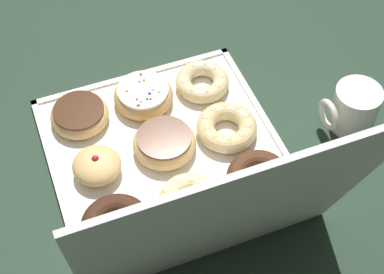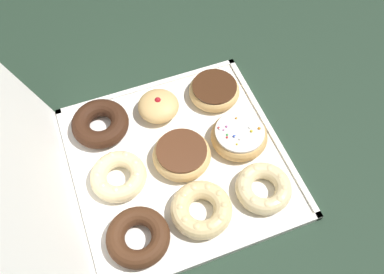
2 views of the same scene
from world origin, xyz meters
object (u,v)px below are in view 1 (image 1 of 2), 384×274
object	(u,v)px
chocolate_frosted_donut_2	(79,115)
coffee_mug	(353,107)
sprinkle_donut_1	(144,95)
chocolate_cake_ring_donut_8	(116,226)
cruller_donut_3	(226,127)
donut_box	(166,153)
chocolate_cake_ring_donut_6	(259,178)
jelly_filled_donut_5	(96,164)
cruller_donut_0	(202,81)
cruller_donut_7	(188,201)
chocolate_frosted_donut_4	(166,142)

from	to	relation	value
chocolate_frosted_donut_2	coffee_mug	size ratio (longest dim) A/B	1.04
sprinkle_donut_1	chocolate_cake_ring_donut_8	size ratio (longest dim) A/B	0.98
cruller_donut_3	coffee_mug	xyz separation A→B (m)	(-0.24, 0.06, 0.02)
cruller_donut_3	sprinkle_donut_1	bearing A→B (deg)	-47.08
donut_box	chocolate_cake_ring_donut_6	world-z (taller)	chocolate_cake_ring_donut_6
jelly_filled_donut_5	coffee_mug	bearing A→B (deg)	173.13
cruller_donut_0	chocolate_cake_ring_donut_6	distance (m)	0.26
cruller_donut_7	chocolate_cake_ring_donut_8	xyz separation A→B (m)	(0.13, 0.00, 0.00)
cruller_donut_0	chocolate_cake_ring_donut_8	world-z (taller)	chocolate_cake_ring_donut_8
chocolate_cake_ring_donut_8	cruller_donut_3	bearing A→B (deg)	-153.09
chocolate_cake_ring_donut_8	donut_box	bearing A→B (deg)	-135.88
chocolate_frosted_donut_4	chocolate_cake_ring_donut_6	size ratio (longest dim) A/B	1.01
donut_box	chocolate_cake_ring_donut_6	distance (m)	0.19
cruller_donut_0	chocolate_frosted_donut_2	size ratio (longest dim) A/B	0.97
cruller_donut_3	jelly_filled_donut_5	xyz separation A→B (m)	(0.26, -0.00, 0.00)
jelly_filled_donut_5	cruller_donut_0	bearing A→B (deg)	-153.86
sprinkle_donut_1	coffee_mug	size ratio (longest dim) A/B	1.09
jelly_filled_donut_5	chocolate_cake_ring_donut_6	distance (m)	0.30
sprinkle_donut_1	donut_box	bearing A→B (deg)	89.50
cruller_donut_3	chocolate_cake_ring_donut_6	world-z (taller)	cruller_donut_3
chocolate_cake_ring_donut_8	coffee_mug	bearing A→B (deg)	-171.63
chocolate_frosted_donut_2	chocolate_cake_ring_donut_8	world-z (taller)	chocolate_cake_ring_donut_8
sprinkle_donut_1	chocolate_frosted_donut_4	world-z (taller)	sprinkle_donut_1
chocolate_frosted_donut_2	cruller_donut_7	bearing A→B (deg)	116.26
coffee_mug	cruller_donut_7	bearing A→B (deg)	10.90
chocolate_frosted_donut_4	jelly_filled_donut_5	xyz separation A→B (m)	(0.14, 0.00, 0.00)
donut_box	sprinkle_donut_1	distance (m)	0.14
chocolate_cake_ring_donut_8	jelly_filled_donut_5	bearing A→B (deg)	-90.80
chocolate_cake_ring_donut_8	coffee_mug	size ratio (longest dim) A/B	1.11
sprinkle_donut_1	cruller_donut_3	world-z (taller)	sprinkle_donut_1
cruller_donut_0	cruller_donut_3	size ratio (longest dim) A/B	0.94
donut_box	cruller_donut_7	size ratio (longest dim) A/B	3.82
chocolate_frosted_donut_2	chocolate_frosted_donut_4	distance (m)	0.19
cruller_donut_0	jelly_filled_donut_5	size ratio (longest dim) A/B	1.23
sprinkle_donut_1	cruller_donut_3	bearing A→B (deg)	132.92
chocolate_frosted_donut_4	chocolate_cake_ring_donut_6	bearing A→B (deg)	134.31
chocolate_frosted_donut_2	chocolate_cake_ring_donut_8	size ratio (longest dim) A/B	0.94
chocolate_frosted_donut_2	coffee_mug	xyz separation A→B (m)	(-0.50, 0.19, 0.02)
chocolate_frosted_donut_2	chocolate_cake_ring_donut_8	bearing A→B (deg)	89.49
donut_box	chocolate_frosted_donut_4	bearing A→B (deg)	-117.19
donut_box	chocolate_frosted_donut_4	world-z (taller)	chocolate_frosted_donut_4
donut_box	chocolate_cake_ring_donut_6	bearing A→B (deg)	136.27
cruller_donut_3	chocolate_cake_ring_donut_8	bearing A→B (deg)	26.91
cruller_donut_0	jelly_filled_donut_5	distance (m)	0.29
cruller_donut_3	jelly_filled_donut_5	world-z (taller)	jelly_filled_donut_5
cruller_donut_0	chocolate_cake_ring_donut_8	xyz separation A→B (m)	(0.26, 0.26, 0.00)
sprinkle_donut_1	cruller_donut_3	distance (m)	0.18
chocolate_frosted_donut_2	cruller_donut_3	size ratio (longest dim) A/B	0.97
cruller_donut_0	chocolate_cake_ring_donut_8	distance (m)	0.37
chocolate_frosted_donut_4	sprinkle_donut_1	bearing A→B (deg)	-89.16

